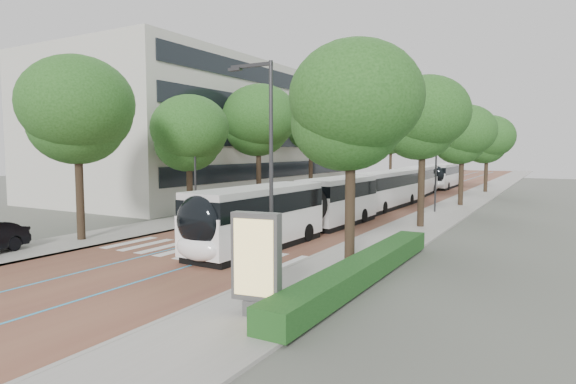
% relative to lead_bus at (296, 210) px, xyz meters
% --- Properties ---
extents(ground, '(160.00, 160.00, 0.00)m').
position_rel_lead_bus_xyz_m(ground, '(-2.32, -6.98, -1.63)').
color(ground, '#51544C').
rests_on(ground, ground).
extents(road, '(11.00, 140.00, 0.02)m').
position_rel_lead_bus_xyz_m(road, '(-2.32, 33.02, -1.62)').
color(road, brown).
rests_on(road, ground).
extents(sidewalk_left, '(4.00, 140.00, 0.12)m').
position_rel_lead_bus_xyz_m(sidewalk_left, '(-9.82, 33.02, -1.57)').
color(sidewalk_left, gray).
rests_on(sidewalk_left, ground).
extents(sidewalk_right, '(4.00, 140.00, 0.12)m').
position_rel_lead_bus_xyz_m(sidewalk_right, '(5.18, 33.02, -1.57)').
color(sidewalk_right, gray).
rests_on(sidewalk_right, ground).
extents(kerb_left, '(0.20, 140.00, 0.14)m').
position_rel_lead_bus_xyz_m(kerb_left, '(-7.92, 33.02, -1.57)').
color(kerb_left, gray).
rests_on(kerb_left, ground).
extents(kerb_right, '(0.20, 140.00, 0.14)m').
position_rel_lead_bus_xyz_m(kerb_right, '(3.28, 33.02, -1.57)').
color(kerb_right, gray).
rests_on(kerb_right, ground).
extents(zebra_crossing, '(10.55, 3.60, 0.01)m').
position_rel_lead_bus_xyz_m(zebra_crossing, '(-2.12, -5.98, -1.60)').
color(zebra_crossing, silver).
rests_on(zebra_crossing, ground).
extents(lane_line_left, '(0.12, 126.00, 0.01)m').
position_rel_lead_bus_xyz_m(lane_line_left, '(-3.92, 33.02, -1.60)').
color(lane_line_left, '#2A9CD3').
rests_on(lane_line_left, road).
extents(lane_line_right, '(0.12, 126.00, 0.01)m').
position_rel_lead_bus_xyz_m(lane_line_right, '(-0.72, 33.02, -1.60)').
color(lane_line_right, '#2A9CD3').
rests_on(lane_line_right, road).
extents(office_building, '(18.11, 40.00, 14.00)m').
position_rel_lead_bus_xyz_m(office_building, '(-21.79, 21.02, 5.37)').
color(office_building, beige).
rests_on(office_building, ground).
extents(hedge, '(1.20, 14.00, 0.80)m').
position_rel_lead_bus_xyz_m(hedge, '(6.78, -6.98, -1.11)').
color(hedge, '#164016').
rests_on(hedge, sidewalk_right).
extents(streetlight_near, '(1.82, 0.20, 8.00)m').
position_rel_lead_bus_xyz_m(streetlight_near, '(4.30, -9.98, 3.19)').
color(streetlight_near, '#323234').
rests_on(streetlight_near, sidewalk_right).
extents(streetlight_far, '(1.82, 0.20, 8.00)m').
position_rel_lead_bus_xyz_m(streetlight_far, '(4.30, 15.02, 3.19)').
color(streetlight_far, '#323234').
rests_on(streetlight_far, sidewalk_right).
extents(lamp_post_left, '(0.14, 0.14, 8.00)m').
position_rel_lead_bus_xyz_m(lamp_post_left, '(-8.42, 1.02, 2.49)').
color(lamp_post_left, '#323234').
rests_on(lamp_post_left, sidewalk_left).
extents(trees_left, '(6.49, 61.24, 10.12)m').
position_rel_lead_bus_xyz_m(trees_left, '(-9.82, 19.39, 5.39)').
color(trees_left, black).
rests_on(trees_left, ground).
extents(trees_right, '(5.81, 47.72, 9.19)m').
position_rel_lead_bus_xyz_m(trees_right, '(5.38, 15.56, 4.80)').
color(trees_right, black).
rests_on(trees_right, ground).
extents(lead_bus, '(3.01, 18.46, 3.20)m').
position_rel_lead_bus_xyz_m(lead_bus, '(0.00, 0.00, 0.00)').
color(lead_bus, black).
rests_on(lead_bus, ground).
extents(bus_queued_0, '(2.71, 12.43, 3.20)m').
position_rel_lead_bus_xyz_m(bus_queued_0, '(-0.06, 15.80, -0.00)').
color(bus_queued_0, white).
rests_on(bus_queued_0, ground).
extents(bus_queued_1, '(3.27, 12.53, 3.20)m').
position_rel_lead_bus_xyz_m(bus_queued_1, '(-0.67, 28.74, -0.00)').
color(bus_queued_1, white).
rests_on(bus_queued_1, ground).
extents(bus_queued_2, '(2.65, 12.42, 3.20)m').
position_rel_lead_bus_xyz_m(bus_queued_2, '(-0.48, 41.97, -0.00)').
color(bus_queued_2, white).
rests_on(bus_queued_2, ground).
extents(ad_panel, '(1.54, 0.68, 3.10)m').
position_rel_lead_bus_xyz_m(ad_panel, '(5.45, -12.41, 0.12)').
color(ad_panel, '#59595B').
rests_on(ad_panel, sidewalk_right).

